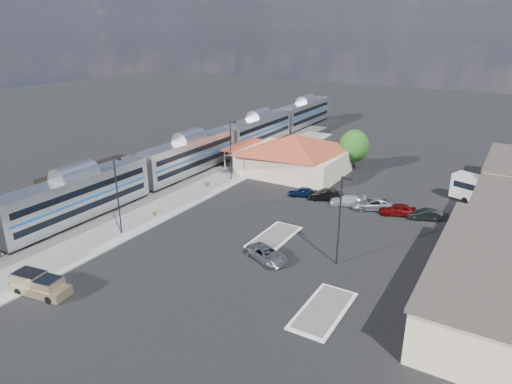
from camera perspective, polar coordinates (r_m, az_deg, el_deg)
The scene contains 23 objects.
ground at distance 50.67m, azimuth -2.78°, elevation -5.55°, with size 280.00×280.00×0.00m, color black.
railbed at distance 68.87m, azimuth -13.79°, elevation 1.02°, with size 16.00×100.00×0.12m, color #4C4944.
platform at distance 61.71m, azimuth -9.04°, elevation -0.86°, with size 5.50×92.00×0.18m, color gray.
passenger_train at distance 71.26m, azimuth -8.19°, elevation 4.42°, with size 3.00×104.00×5.55m.
freight_cars at distance 65.87m, azimuth -20.16°, elevation 1.18°, with size 2.80×46.00×4.00m.
station_depot at distance 71.34m, azimuth 4.76°, elevation 4.79°, with size 18.35×12.24×6.20m.
traffic_island_south at distance 50.31m, azimuth 2.30°, elevation -5.61°, with size 3.30×7.50×0.21m.
traffic_island_north at distance 38.79m, azimuth 8.42°, elevation -14.40°, with size 3.30×7.50×0.21m.
lamp_plat_s at distance 51.13m, azimuth -16.92°, elevation 0.28°, with size 1.08×0.25×9.00m.
lamp_plat_n at distance 67.11m, azimuth -3.13°, elevation 5.80°, with size 1.08×0.25×9.00m.
lamp_lot at distance 43.51m, azimuth 10.54°, elevation -2.66°, with size 1.08×0.25×9.00m.
tree_depot at distance 73.75m, azimuth 12.16°, elevation 5.64°, with size 4.71×4.71×6.63m.
pickup_truck at distance 44.22m, azimuth -25.35°, elevation -10.49°, with size 5.55×2.74×1.84m.
suv at distance 45.44m, azimuth 1.33°, elevation -7.78°, with size 2.23×4.84×1.34m, color #989B9F.
coach_bus at distance 64.78m, azimuth 27.88°, elevation -0.16°, with size 11.25×5.99×3.56m.
person_a at distance 56.47m, azimuth -12.45°, elevation -2.18°, with size 0.57×0.37×1.55m, color #B3BD3B.
person_b at distance 65.63m, azimuth -6.15°, elevation 1.51°, with size 0.89×0.70×1.84m, color silver.
parked_car_a at distance 62.21m, azimuth 5.84°, elevation 0.03°, with size 1.55×3.85×1.31m, color #0C1A40.
parked_car_b at distance 61.27m, azimuth 8.66°, elevation -0.34°, with size 1.56×4.48×1.48m, color black.
parked_car_c at distance 60.01m, azimuth 11.37°, elevation -1.04°, with size 1.85×4.56×1.32m, color white.
parked_car_d at distance 59.38m, azimuth 14.37°, elevation -1.44°, with size 2.47×5.36×1.49m, color #9CA0A5.
parked_car_e at distance 58.40m, azimuth 17.27°, elevation -2.11°, with size 1.75×4.34×1.48m, color maroon.
parked_car_f at distance 58.16m, azimuth 20.38°, elevation -2.66°, with size 1.38×3.95×1.30m, color black.
Camera 1 is at (25.40, -37.94, 21.98)m, focal length 32.00 mm.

